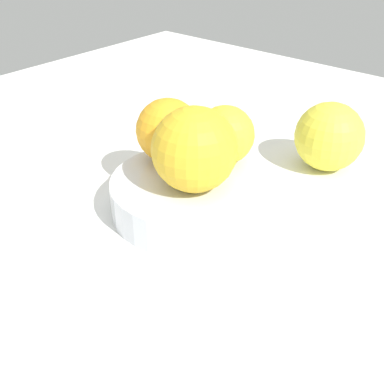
{
  "coord_description": "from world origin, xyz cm",
  "views": [
    {
      "loc": [
        -28.59,
        33.58,
        28.87
      ],
      "look_at": [
        0.0,
        0.0,
        2.17
      ],
      "focal_mm": 46.94,
      "sensor_mm": 36.0,
      "label": 1
    }
  ],
  "objects_px": {
    "orange_in_bowl_1": "(168,130)",
    "orange_in_bowl_2": "(222,134)",
    "orange_loose_0": "(329,137)",
    "orange_in_bowl_0": "(194,149)",
    "fruit_bowl": "(192,196)"
  },
  "relations": [
    {
      "from": "orange_in_bowl_1",
      "to": "orange_in_bowl_2",
      "type": "xyz_separation_m",
      "value": [
        -0.04,
        -0.04,
        -0.0
      ]
    },
    {
      "from": "orange_loose_0",
      "to": "orange_in_bowl_0",
      "type": "bearing_deg",
      "value": 74.89
    },
    {
      "from": "orange_loose_0",
      "to": "orange_in_bowl_2",
      "type": "bearing_deg",
      "value": 61.66
    },
    {
      "from": "orange_in_bowl_2",
      "to": "orange_loose_0",
      "type": "xyz_separation_m",
      "value": [
        -0.07,
        -0.12,
        -0.03
      ]
    },
    {
      "from": "orange_in_bowl_0",
      "to": "orange_in_bowl_1",
      "type": "bearing_deg",
      "value": -24.99
    },
    {
      "from": "fruit_bowl",
      "to": "orange_loose_0",
      "type": "relative_size",
      "value": 2.06
    },
    {
      "from": "fruit_bowl",
      "to": "orange_loose_0",
      "type": "xyz_separation_m",
      "value": [
        -0.06,
        -0.18,
        0.02
      ]
    },
    {
      "from": "orange_in_bowl_0",
      "to": "orange_loose_0",
      "type": "bearing_deg",
      "value": -105.11
    },
    {
      "from": "orange_in_bowl_1",
      "to": "fruit_bowl",
      "type": "bearing_deg",
      "value": 159.48
    },
    {
      "from": "orange_in_bowl_2",
      "to": "orange_loose_0",
      "type": "distance_m",
      "value": 0.14
    },
    {
      "from": "orange_in_bowl_1",
      "to": "orange_loose_0",
      "type": "xyz_separation_m",
      "value": [
        -0.11,
        -0.16,
        -0.03
      ]
    },
    {
      "from": "orange_loose_0",
      "to": "orange_in_bowl_1",
      "type": "bearing_deg",
      "value": 55.05
    },
    {
      "from": "fruit_bowl",
      "to": "orange_in_bowl_1",
      "type": "relative_size",
      "value": 2.44
    },
    {
      "from": "fruit_bowl",
      "to": "orange_in_bowl_2",
      "type": "distance_m",
      "value": 0.07
    },
    {
      "from": "orange_in_bowl_1",
      "to": "orange_loose_0",
      "type": "height_order",
      "value": "orange_in_bowl_1"
    }
  ]
}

